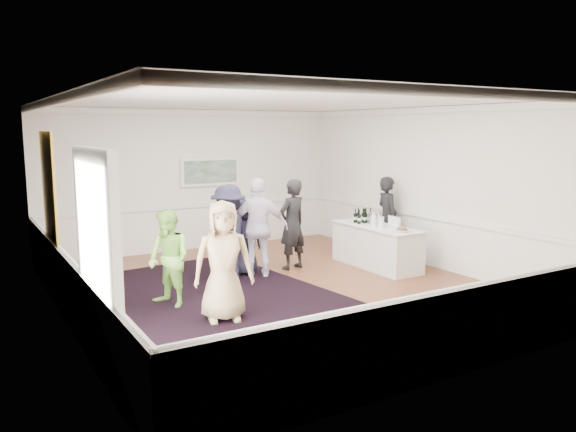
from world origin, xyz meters
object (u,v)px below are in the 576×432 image
bartender (387,217)px  nut_bowl (402,230)px  serving_table (376,246)px  guest_dark_a (229,233)px  guest_tan (223,261)px  ice_bucket (375,219)px  guest_green (169,259)px  guest_navy (243,237)px  guest_lilac (259,228)px  guest_dark_b (292,224)px

bartender → nut_bowl: size_ratio=7.49×
serving_table → guest_dark_a: size_ratio=1.17×
guest_tan → ice_bucket: guest_tan is taller
serving_table → guest_green: 4.46m
guest_tan → guest_navy: guest_tan is taller
nut_bowl → ice_bucket: bearing=82.8°
ice_bucket → serving_table: bearing=-114.5°
serving_table → ice_bucket: 0.56m
guest_dark_a → nut_bowl: bearing=114.1°
guest_dark_a → guest_navy: 0.54m
bartender → guest_lilac: size_ratio=0.94×
bartender → guest_lilac: guest_lilac is taller
guest_tan → nut_bowl: guest_tan is taller
guest_lilac → nut_bowl: bearing=177.9°
bartender → guest_navy: (-3.29, 0.30, -0.15)m
bartender → nut_bowl: (-0.76, -1.30, -0.00)m
serving_table → bartender: bartender is taller
serving_table → guest_dark_a: guest_dark_a is taller
serving_table → guest_lilac: guest_lilac is taller
guest_green → ice_bucket: (4.51, 0.51, 0.19)m
guest_dark_a → guest_navy: size_ratio=1.22×
guest_green → ice_bucket: bearing=76.2°
guest_dark_a → serving_table: bearing=127.9°
serving_table → guest_navy: bearing=162.4°
ice_bucket → nut_bowl: (-0.12, -0.94, -0.08)m
guest_navy → bartender: bearing=-171.8°
guest_tan → guest_dark_a: 2.16m
bartender → nut_bowl: 1.50m
guest_navy → nut_bowl: size_ratio=6.21×
guest_navy → nut_bowl: bearing=161.2°
guest_green → guest_dark_b: size_ratio=0.85×
guest_navy → nut_bowl: (2.53, -1.59, 0.15)m
serving_table → nut_bowl: nut_bowl is taller
serving_table → guest_dark_b: 1.77m
guest_dark_a → nut_bowl: 3.24m
guest_dark_a → ice_bucket: size_ratio=6.83×
guest_green → guest_navy: 2.19m
guest_green → guest_navy: bearing=101.8°
guest_dark_b → nut_bowl: bearing=120.5°
guest_dark_b → guest_dark_a: bearing=-6.4°
guest_dark_b → guest_navy: guest_dark_b is taller
serving_table → nut_bowl: bearing=-93.3°
guest_green → guest_navy: (1.86, 1.16, -0.03)m
serving_table → guest_lilac: bearing=167.6°
bartender → guest_green: (-5.15, -0.86, -0.12)m
bartender → guest_lilac: (-3.11, 0.01, 0.05)m
guest_tan → guest_dark_a: size_ratio=0.99×
bartender → ice_bucket: (-0.64, -0.35, 0.07)m
guest_dark_b → ice_bucket: bearing=146.4°
ice_bucket → nut_bowl: size_ratio=1.11×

